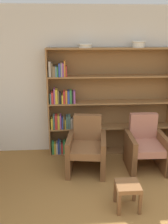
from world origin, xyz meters
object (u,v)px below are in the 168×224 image
(armchair_leather, at_px, (87,148))
(armchair_cushioned, at_px, (145,146))
(bowl_terracotta, at_px, (85,45))
(bowl_brass, at_px, (139,44))
(bookshelf, at_px, (100,104))
(footstool, at_px, (128,189))

(armchair_leather, bearing_deg, armchair_cushioned, -172.12)
(bowl_terracotta, xyz_separation_m, bowl_brass, (0.95, 0.00, 0.02))
(bookshelf, relative_size, armchair_leather, 2.56)
(armchair_cushioned, relative_size, footstool, 2.49)
(bowl_brass, bearing_deg, footstool, -106.44)
(armchair_leather, distance_m, footstool, 1.16)
(bookshelf, bearing_deg, armchair_leather, -113.93)
(bowl_terracotta, height_order, bowl_brass, bowl_brass)
(bowl_terracotta, bearing_deg, footstool, -75.14)
(footstool, bearing_deg, bowl_brass, 73.56)
(bowl_terracotta, xyz_separation_m, footstool, (0.45, -1.69, -1.77))
(bowl_terracotta, relative_size, bowl_brass, 1.06)
(bowl_terracotta, height_order, armchair_leather, bowl_terracotta)
(bookshelf, distance_m, armchair_cushioned, 1.14)
(bowl_brass, distance_m, footstool, 2.52)
(bowl_brass, relative_size, armchair_cushioned, 0.26)
(armchair_cushioned, bearing_deg, armchair_leather, 0.75)
(bookshelf, height_order, armchair_leather, bookshelf)
(bowl_brass, bearing_deg, armchair_cushioned, -85.07)
(bowl_brass, relative_size, footstool, 0.64)
(bookshelf, height_order, footstool, bookshelf)
(bowl_terracotta, height_order, footstool, bowl_terracotta)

